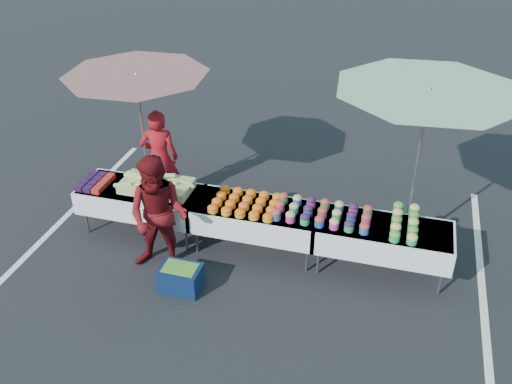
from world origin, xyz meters
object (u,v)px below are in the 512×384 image
(customer, at_px, (159,216))
(umbrella_left, at_px, (137,86))
(vendor, at_px, (160,158))
(table_left, at_px, (141,198))
(table_right, at_px, (383,237))
(storage_bin, at_px, (181,277))
(table_center, at_px, (256,217))
(umbrella_right, at_px, (427,105))

(customer, bearing_deg, umbrella_left, 117.66)
(vendor, height_order, umbrella_left, umbrella_left)
(table_left, height_order, table_right, same)
(table_right, bearing_deg, storage_bin, -156.33)
(table_center, xyz_separation_m, vendor, (-1.86, 0.86, 0.24))
(table_left, bearing_deg, vendor, 93.92)
(vendor, bearing_deg, umbrella_left, 0.05)
(umbrella_right, distance_m, storage_bin, 3.95)
(table_left, distance_m, umbrella_left, 1.70)
(table_left, distance_m, umbrella_right, 4.31)
(customer, bearing_deg, table_right, 11.17)
(umbrella_left, height_order, storage_bin, umbrella_left)
(table_center, distance_m, umbrella_right, 2.79)
(table_right, relative_size, storage_bin, 3.37)
(customer, bearing_deg, umbrella_right, 19.89)
(vendor, distance_m, umbrella_left, 1.25)
(table_right, height_order, storage_bin, table_right)
(table_right, relative_size, customer, 1.06)
(table_left, height_order, umbrella_right, umbrella_right)
(table_center, distance_m, table_right, 1.80)
(table_center, bearing_deg, vendor, 155.23)
(table_left, distance_m, storage_bin, 1.59)
(umbrella_left, bearing_deg, table_center, -21.07)
(vendor, distance_m, storage_bin, 2.36)
(table_right, height_order, umbrella_right, umbrella_right)
(vendor, bearing_deg, umbrella_right, 161.93)
(table_right, relative_size, vendor, 1.12)
(table_left, relative_size, vendor, 1.12)
(vendor, xyz_separation_m, umbrella_left, (-0.22, -0.06, 1.23))
(vendor, relative_size, umbrella_right, 0.54)
(table_left, distance_m, table_center, 1.80)
(vendor, height_order, storage_bin, vendor)
(umbrella_left, height_order, umbrella_right, umbrella_right)
(table_center, relative_size, vendor, 1.12)
(table_right, bearing_deg, table_center, 180.00)
(table_center, xyz_separation_m, customer, (-1.16, -0.75, 0.29))
(table_center, xyz_separation_m, umbrella_right, (2.10, 0.63, 1.71))
(table_center, relative_size, umbrella_right, 0.60)
(umbrella_left, bearing_deg, storage_bin, -54.99)
(table_center, bearing_deg, umbrella_right, 16.68)
(table_center, xyz_separation_m, umbrella_left, (-2.08, 0.80, 1.47))
(umbrella_right, bearing_deg, table_center, -163.32)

